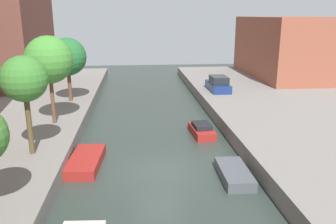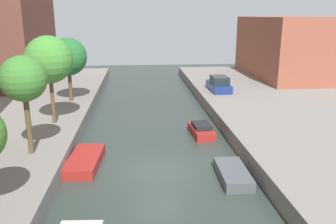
# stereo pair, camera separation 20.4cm
# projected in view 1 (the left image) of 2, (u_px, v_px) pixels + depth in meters

# --- Properties ---
(ground_plane) EXTENTS (84.00, 84.00, 0.00)m
(ground_plane) POSITION_uv_depth(u_px,v_px,m) (159.00, 172.00, 18.90)
(ground_plane) COLOR #2D3833
(low_block_right) EXTENTS (10.00, 15.42, 7.04)m
(low_block_right) POSITION_uv_depth(u_px,v_px,m) (293.00, 47.00, 41.88)
(low_block_right) COLOR brown
(low_block_right) RESTS_ON quay_right
(street_tree_3) EXTENTS (2.40, 2.40, 5.31)m
(street_tree_3) POSITION_uv_depth(u_px,v_px,m) (24.00, 80.00, 17.71)
(street_tree_3) COLOR brown
(street_tree_3) RESTS_ON quay_left
(street_tree_4) EXTENTS (3.18, 3.18, 5.98)m
(street_tree_4) POSITION_uv_depth(u_px,v_px,m) (49.00, 60.00, 22.95)
(street_tree_4) COLOR brown
(street_tree_4) RESTS_ON quay_left
(street_tree_5) EXTENTS (3.20, 3.20, 5.44)m
(street_tree_5) POSITION_uv_depth(u_px,v_px,m) (67.00, 57.00, 29.34)
(street_tree_5) COLOR brown
(street_tree_5) RESTS_ON quay_left
(parked_car) EXTENTS (1.81, 4.07, 1.49)m
(parked_car) POSITION_uv_depth(u_px,v_px,m) (218.00, 85.00, 34.24)
(parked_car) COLOR navy
(parked_car) RESTS_ON quay_right
(moored_boat_left_3) EXTENTS (1.98, 4.09, 0.57)m
(moored_boat_left_3) POSITION_uv_depth(u_px,v_px,m) (86.00, 161.00, 19.56)
(moored_boat_left_3) COLOR maroon
(moored_boat_left_3) RESTS_ON ground_plane
(moored_boat_right_2) EXTENTS (1.52, 3.30, 0.55)m
(moored_boat_right_2) POSITION_uv_depth(u_px,v_px,m) (234.00, 174.00, 18.03)
(moored_boat_right_2) COLOR #4C5156
(moored_boat_right_2) RESTS_ON ground_plane
(moored_boat_right_3) EXTENTS (1.55, 3.11, 0.87)m
(moored_boat_right_3) POSITION_uv_depth(u_px,v_px,m) (202.00, 130.00, 24.54)
(moored_boat_right_3) COLOR maroon
(moored_boat_right_3) RESTS_ON ground_plane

